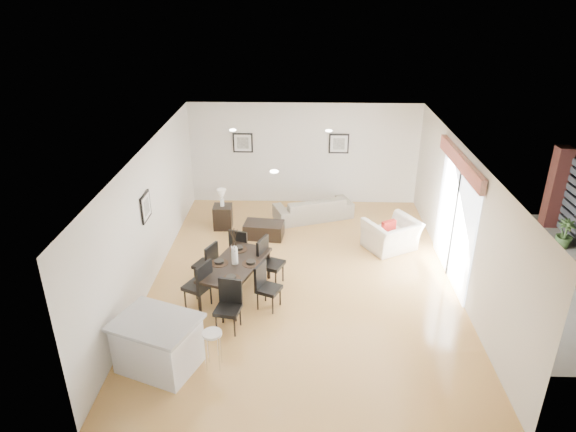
{
  "coord_description": "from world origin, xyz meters",
  "views": [
    {
      "loc": [
        -0.04,
        -8.91,
        5.54
      ],
      "look_at": [
        -0.31,
        0.4,
        1.22
      ],
      "focal_mm": 32.0,
      "sensor_mm": 36.0,
      "label": 1
    }
  ],
  "objects_px": {
    "dining_chair_enear": "(265,284)",
    "dining_chair_wnear": "(200,283)",
    "dining_chair_head": "(229,302)",
    "armchair": "(391,235)",
    "dining_chair_efar": "(268,259)",
    "kitchen_island": "(158,343)",
    "coffee_table": "(264,230)",
    "sofa": "(313,208)",
    "dining_chair_wfar": "(208,262)",
    "bar_stool": "(212,337)",
    "dining_table": "(235,267)",
    "side_table": "(223,217)",
    "dining_chair_foot": "(240,246)"
  },
  "relations": [
    {
      "from": "dining_table",
      "to": "dining_chair_foot",
      "type": "bearing_deg",
      "value": 110.76
    },
    {
      "from": "dining_chair_enear",
      "to": "kitchen_island",
      "type": "xyz_separation_m",
      "value": [
        -1.54,
        -1.66,
        -0.06
      ]
    },
    {
      "from": "dining_chair_wfar",
      "to": "side_table",
      "type": "xyz_separation_m",
      "value": [
        -0.08,
        2.52,
        -0.2
      ]
    },
    {
      "from": "armchair",
      "to": "dining_chair_enear",
      "type": "xyz_separation_m",
      "value": [
        -2.66,
        -2.32,
        0.14
      ]
    },
    {
      "from": "dining_chair_head",
      "to": "armchair",
      "type": "bearing_deg",
      "value": 53.03
    },
    {
      "from": "dining_chair_head",
      "to": "kitchen_island",
      "type": "distance_m",
      "value": 1.41
    },
    {
      "from": "dining_chair_wfar",
      "to": "coffee_table",
      "type": "bearing_deg",
      "value": -179.75
    },
    {
      "from": "dining_chair_wfar",
      "to": "dining_chair_efar",
      "type": "xyz_separation_m",
      "value": [
        1.17,
        0.06,
        0.05
      ]
    },
    {
      "from": "dining_table",
      "to": "sofa",
      "type": "bearing_deg",
      "value": 85.95
    },
    {
      "from": "bar_stool",
      "to": "dining_chair_head",
      "type": "bearing_deg",
      "value": 83.59
    },
    {
      "from": "dining_chair_wnear",
      "to": "coffee_table",
      "type": "bearing_deg",
      "value": -171.31
    },
    {
      "from": "dining_chair_efar",
      "to": "bar_stool",
      "type": "relative_size",
      "value": 1.46
    },
    {
      "from": "sofa",
      "to": "dining_table",
      "type": "bearing_deg",
      "value": 46.48
    },
    {
      "from": "dining_chair_wfar",
      "to": "dining_chair_foot",
      "type": "bearing_deg",
      "value": 163.63
    },
    {
      "from": "sofa",
      "to": "dining_chair_wfar",
      "type": "distance_m",
      "value": 3.79
    },
    {
      "from": "armchair",
      "to": "dining_chair_enear",
      "type": "height_order",
      "value": "dining_chair_enear"
    },
    {
      "from": "dining_chair_wfar",
      "to": "dining_chair_enear",
      "type": "xyz_separation_m",
      "value": [
        1.17,
        -0.76,
        -0.0
      ]
    },
    {
      "from": "sofa",
      "to": "dining_chair_wfar",
      "type": "bearing_deg",
      "value": 36.0
    },
    {
      "from": "kitchen_island",
      "to": "armchair",
      "type": "bearing_deg",
      "value": 64.8
    },
    {
      "from": "dining_table",
      "to": "side_table",
      "type": "bearing_deg",
      "value": 122.45
    },
    {
      "from": "dining_chair_enear",
      "to": "dining_chair_head",
      "type": "relative_size",
      "value": 0.95
    },
    {
      "from": "dining_table",
      "to": "coffee_table",
      "type": "xyz_separation_m",
      "value": [
        0.36,
        2.44,
        -0.43
      ]
    },
    {
      "from": "dining_chair_efar",
      "to": "kitchen_island",
      "type": "bearing_deg",
      "value": 170.69
    },
    {
      "from": "sofa",
      "to": "coffee_table",
      "type": "distance_m",
      "value": 1.6
    },
    {
      "from": "dining_chair_wfar",
      "to": "bar_stool",
      "type": "xyz_separation_m",
      "value": [
        0.49,
        -2.42,
        0.08
      ]
    },
    {
      "from": "dining_table",
      "to": "dining_chair_head",
      "type": "bearing_deg",
      "value": -69.78
    },
    {
      "from": "dining_chair_efar",
      "to": "coffee_table",
      "type": "xyz_separation_m",
      "value": [
        -0.22,
        1.99,
        -0.36
      ]
    },
    {
      "from": "dining_chair_efar",
      "to": "coffee_table",
      "type": "height_order",
      "value": "dining_chair_efar"
    },
    {
      "from": "side_table",
      "to": "dining_chair_wnear",
      "type": "bearing_deg",
      "value": -88.48
    },
    {
      "from": "dining_table",
      "to": "dining_chair_efar",
      "type": "relative_size",
      "value": 1.88
    },
    {
      "from": "side_table",
      "to": "dining_chair_head",
      "type": "bearing_deg",
      "value": -80.05
    },
    {
      "from": "dining_chair_wnear",
      "to": "side_table",
      "type": "xyz_separation_m",
      "value": [
        -0.09,
        3.34,
        -0.24
      ]
    },
    {
      "from": "dining_chair_wnear",
      "to": "bar_stool",
      "type": "relative_size",
      "value": 1.44
    },
    {
      "from": "dining_chair_wnear",
      "to": "dining_chair_enear",
      "type": "bearing_deg",
      "value": 120.02
    },
    {
      "from": "dining_chair_head",
      "to": "side_table",
      "type": "xyz_separation_m",
      "value": [
        -0.69,
        3.91,
        -0.22
      ]
    },
    {
      "from": "sofa",
      "to": "dining_chair_foot",
      "type": "relative_size",
      "value": 2.17
    },
    {
      "from": "dining_chair_efar",
      "to": "dining_chair_wfar",
      "type": "bearing_deg",
      "value": 115.45
    },
    {
      "from": "sofa",
      "to": "armchair",
      "type": "distance_m",
      "value": 2.34
    },
    {
      "from": "dining_chair_efar",
      "to": "dining_chair_foot",
      "type": "height_order",
      "value": "dining_chair_efar"
    },
    {
      "from": "dining_chair_wnear",
      "to": "dining_chair_wfar",
      "type": "distance_m",
      "value": 0.83
    },
    {
      "from": "dining_chair_efar",
      "to": "kitchen_island",
      "type": "relative_size",
      "value": 0.65
    },
    {
      "from": "dining_table",
      "to": "dining_chair_efar",
      "type": "xyz_separation_m",
      "value": [
        0.58,
        0.44,
        -0.07
      ]
    },
    {
      "from": "dining_chair_foot",
      "to": "side_table",
      "type": "relative_size",
      "value": 1.54
    },
    {
      "from": "dining_chair_wnear",
      "to": "coffee_table",
      "type": "relative_size",
      "value": 1.06
    },
    {
      "from": "dining_chair_enear",
      "to": "dining_chair_wnear",
      "type": "bearing_deg",
      "value": 116.77
    },
    {
      "from": "dining_chair_enear",
      "to": "coffee_table",
      "type": "bearing_deg",
      "value": 28.16
    },
    {
      "from": "dining_chair_wfar",
      "to": "bar_stool",
      "type": "height_order",
      "value": "dining_chair_wfar"
    },
    {
      "from": "armchair",
      "to": "dining_chair_wnear",
      "type": "bearing_deg",
      "value": 2.51
    },
    {
      "from": "armchair",
      "to": "dining_chair_head",
      "type": "height_order",
      "value": "dining_chair_head"
    },
    {
      "from": "armchair",
      "to": "dining_chair_efar",
      "type": "height_order",
      "value": "dining_chair_efar"
    }
  ]
}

